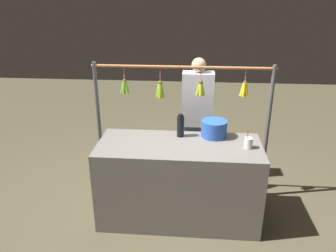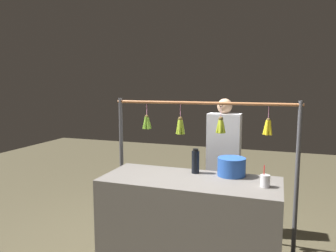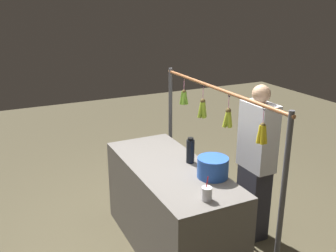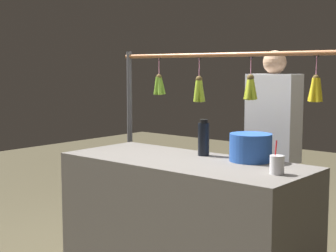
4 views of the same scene
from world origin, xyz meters
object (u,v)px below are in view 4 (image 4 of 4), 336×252
object	(u,v)px
blue_bucket	(251,147)
vendor_person	(272,158)
water_bottle	(204,138)
drink_cup	(277,165)

from	to	relation	value
blue_bucket	vendor_person	xyz separation A→B (m)	(0.18, -0.62, -0.17)
vendor_person	water_bottle	bearing A→B (deg)	74.52
drink_cup	vendor_person	world-z (taller)	vendor_person
water_bottle	vendor_person	xyz separation A→B (m)	(-0.18, -0.64, -0.20)
water_bottle	vendor_person	distance (m)	0.70
water_bottle	blue_bucket	world-z (taller)	water_bottle
water_bottle	drink_cup	xyz separation A→B (m)	(-0.68, 0.23, -0.06)
drink_cup	vendor_person	bearing A→B (deg)	-60.03
blue_bucket	vendor_person	distance (m)	0.67
blue_bucket	vendor_person	bearing A→B (deg)	-73.90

